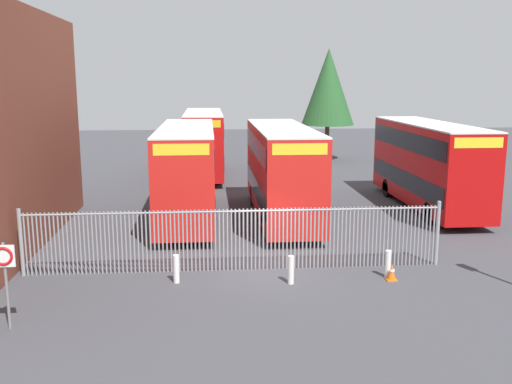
# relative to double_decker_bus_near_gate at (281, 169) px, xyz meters

# --- Properties ---
(ground_plane) EXTENTS (100.00, 100.00, 0.00)m
(ground_plane) POSITION_rel_double_decker_bus_near_gate_xyz_m (-1.52, 0.47, -2.42)
(ground_plane) COLOR #3D3D42
(palisade_fence) EXTENTS (14.68, 0.14, 2.35)m
(palisade_fence) POSITION_rel_double_decker_bus_near_gate_xyz_m (-2.58, -7.53, -1.24)
(palisade_fence) COLOR gray
(palisade_fence) RESTS_ON ground
(double_decker_bus_near_gate) EXTENTS (2.54, 10.81, 4.42)m
(double_decker_bus_near_gate) POSITION_rel_double_decker_bus_near_gate_xyz_m (0.00, 0.00, 0.00)
(double_decker_bus_near_gate) COLOR red
(double_decker_bus_near_gate) RESTS_ON ground
(double_decker_bus_behind_fence_left) EXTENTS (2.54, 10.81, 4.42)m
(double_decker_bus_behind_fence_left) POSITION_rel_double_decker_bus_near_gate_xyz_m (-4.49, 0.25, 0.00)
(double_decker_bus_behind_fence_left) COLOR red
(double_decker_bus_behind_fence_left) RESTS_ON ground
(double_decker_bus_behind_fence_right) EXTENTS (2.54, 10.81, 4.42)m
(double_decker_bus_behind_fence_right) POSITION_rel_double_decker_bus_near_gate_xyz_m (7.83, 1.60, 0.00)
(double_decker_bus_behind_fence_right) COLOR #B70C0C
(double_decker_bus_behind_fence_right) RESTS_ON ground
(double_decker_bus_far_back) EXTENTS (2.54, 10.81, 4.42)m
(double_decker_bus_far_back) POSITION_rel_double_decker_bus_near_gate_xyz_m (-3.77, 12.96, 0.00)
(double_decker_bus_far_back) COLOR red
(double_decker_bus_far_back) RESTS_ON ground
(bollard_near_left) EXTENTS (0.20, 0.20, 0.95)m
(bollard_near_left) POSITION_rel_double_decker_bus_near_gate_xyz_m (-4.59, -8.65, -1.95)
(bollard_near_left) COLOR silver
(bollard_near_left) RESTS_ON ground
(bollard_center_front) EXTENTS (0.20, 0.20, 0.95)m
(bollard_center_front) POSITION_rel_double_decker_bus_near_gate_xyz_m (-0.83, -9.07, -1.95)
(bollard_center_front) COLOR silver
(bollard_center_front) RESTS_ON ground
(bollard_near_right) EXTENTS (0.20, 0.20, 0.95)m
(bollard_near_right) POSITION_rel_double_decker_bus_near_gate_xyz_m (2.52, -8.75, -1.95)
(bollard_near_right) COLOR silver
(bollard_near_right) RESTS_ON ground
(traffic_cone_by_gate) EXTENTS (0.34, 0.34, 0.59)m
(traffic_cone_by_gate) POSITION_rel_double_decker_bus_near_gate_xyz_m (2.57, -9.03, -2.13)
(traffic_cone_by_gate) COLOR orange
(traffic_cone_by_gate) RESTS_ON ground
(speed_limit_sign_post) EXTENTS (0.60, 0.14, 2.40)m
(speed_limit_sign_post) POSITION_rel_double_decker_bus_near_gate_xyz_m (-8.88, -11.89, -0.65)
(speed_limit_sign_post) COLOR slate
(speed_limit_sign_post) RESTS_ON ground
(tree_tall_back) EXTENTS (4.31, 4.31, 9.10)m
(tree_tall_back) POSITION_rel_double_decker_bus_near_gate_xyz_m (6.37, 19.91, 3.58)
(tree_tall_back) COLOR #4C3823
(tree_tall_back) RESTS_ON ground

